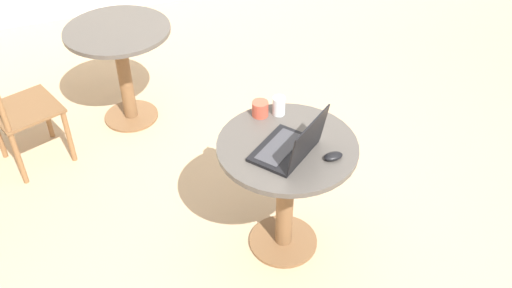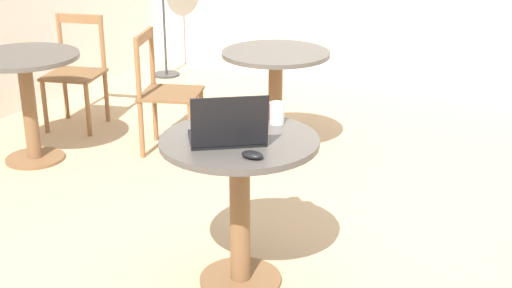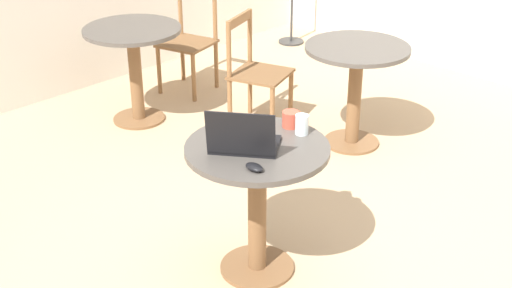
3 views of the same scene
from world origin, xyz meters
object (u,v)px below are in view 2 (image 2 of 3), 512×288
(cafe_table_far, at_px, (26,84))
(cafe_table_near, at_px, (240,178))
(chair_mid_back, at_px, (165,93))
(mouse, at_px, (252,155))
(cafe_table_mid, at_px, (276,80))
(mug, at_px, (261,110))
(drinking_glass, at_px, (277,113))
(chair_far_right, at_px, (76,73))
(laptop, at_px, (228,132))

(cafe_table_far, bearing_deg, cafe_table_near, -109.63)
(chair_mid_back, bearing_deg, mouse, -135.33)
(cafe_table_mid, relative_size, chair_mid_back, 0.88)
(mouse, xyz_separation_m, mug, (0.48, 0.20, 0.03))
(cafe_table_near, bearing_deg, chair_mid_back, 45.07)
(cafe_table_near, distance_m, mug, 0.38)
(cafe_table_near, xyz_separation_m, drinking_glass, (0.26, -0.06, 0.25))
(cafe_table_mid, relative_size, chair_far_right, 0.88)
(chair_mid_back, relative_size, drinking_glass, 8.14)
(chair_mid_back, bearing_deg, cafe_table_near, -134.93)
(chair_mid_back, bearing_deg, drinking_glass, -127.31)
(drinking_glass, bearing_deg, mug, 74.90)
(cafe_table_mid, xyz_separation_m, chair_far_right, (-0.14, 1.65, -0.12))
(cafe_table_mid, distance_m, laptop, 1.77)
(chair_far_right, relative_size, mug, 6.76)
(laptop, bearing_deg, cafe_table_near, -12.01)
(cafe_table_far, bearing_deg, chair_far_right, 15.59)
(chair_far_right, height_order, mug, chair_far_right)
(cafe_table_far, relative_size, drinking_glass, 7.14)
(cafe_table_near, relative_size, chair_far_right, 0.88)
(laptop, bearing_deg, mug, 3.15)
(cafe_table_near, xyz_separation_m, cafe_table_mid, (1.58, 0.58, 0.00))
(cafe_table_far, xyz_separation_m, chair_far_right, (0.72, 0.20, -0.12))
(cafe_table_near, distance_m, cafe_table_far, 2.15)
(chair_mid_back, relative_size, mug, 6.76)
(mouse, distance_m, drinking_glass, 0.46)
(chair_far_right, bearing_deg, mouse, -124.18)
(cafe_table_mid, xyz_separation_m, mouse, (-1.76, -0.75, 0.22))
(laptop, distance_m, drinking_glass, 0.35)
(chair_mid_back, bearing_deg, laptop, -136.93)
(cafe_table_near, distance_m, mouse, 0.33)
(chair_mid_back, relative_size, chair_far_right, 1.00)
(chair_far_right, bearing_deg, cafe_table_mid, -85.26)
(cafe_table_far, xyz_separation_m, laptop, (-0.80, -2.01, 0.25))
(chair_mid_back, bearing_deg, chair_far_right, 82.25)
(chair_far_right, xyz_separation_m, laptop, (-1.52, -2.21, 0.37))
(mug, xyz_separation_m, drinking_glass, (-0.03, -0.10, 0.01))
(cafe_table_mid, bearing_deg, mouse, -157.04)
(mouse, bearing_deg, mug, 22.99)
(laptop, distance_m, mug, 0.37)
(chair_mid_back, distance_m, mug, 1.68)
(cafe_table_far, distance_m, chair_mid_back, 0.93)
(cafe_table_near, relative_size, mug, 5.93)
(laptop, height_order, drinking_glass, laptop)
(cafe_table_mid, relative_size, mouse, 7.51)
(laptop, bearing_deg, cafe_table_mid, 18.86)
(mouse, relative_size, mug, 0.79)
(laptop, height_order, mug, laptop)
(chair_mid_back, relative_size, laptop, 1.97)
(mouse, bearing_deg, laptop, 59.17)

